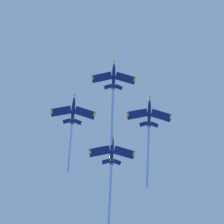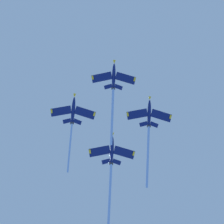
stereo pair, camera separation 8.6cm
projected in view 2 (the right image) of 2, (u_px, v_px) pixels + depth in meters
jet_lead at (113, 91)px, 169.75m from camera, size 28.20×26.32×17.84m
jet_left_wing at (149, 128)px, 166.35m from camera, size 29.11×26.61×18.26m
jet_right_wing at (73, 118)px, 167.62m from camera, size 25.71×23.56×15.50m
jet_slot at (111, 166)px, 163.02m from camera, size 29.08×26.82×17.04m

